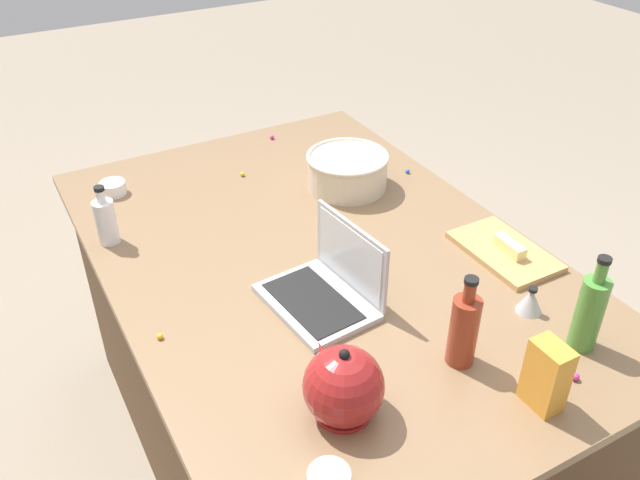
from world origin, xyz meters
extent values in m
plane|color=gray|center=(0.00, 0.00, 0.00)|extent=(12.00, 12.00, 0.00)
cube|color=#4C331E|center=(0.00, 0.00, 0.43)|extent=(1.73, 1.16, 0.87)
cube|color=#846647|center=(0.00, 0.00, 0.89)|extent=(1.79, 1.22, 0.03)
cube|color=#B7B7BC|center=(-0.20, 0.13, 0.91)|extent=(0.33, 0.25, 0.02)
cube|color=black|center=(-0.20, 0.14, 0.92)|extent=(0.29, 0.18, 0.00)
cube|color=#B7B7BC|center=(-0.19, 0.01, 1.02)|extent=(0.30, 0.04, 0.20)
cube|color=silver|center=(-0.19, 0.02, 1.02)|extent=(0.27, 0.03, 0.18)
cylinder|color=beige|center=(0.31, -0.28, 0.96)|extent=(0.27, 0.27, 0.12)
cylinder|color=black|center=(0.31, -0.28, 0.96)|extent=(0.22, 0.22, 0.10)
torus|color=beige|center=(0.31, -0.28, 1.02)|extent=(0.29, 0.29, 0.02)
cylinder|color=maroon|center=(-0.56, -0.08, 0.99)|extent=(0.07, 0.07, 0.18)
cylinder|color=maroon|center=(-0.56, -0.08, 1.11)|extent=(0.03, 0.03, 0.05)
cylinder|color=black|center=(-0.56, -0.08, 1.14)|extent=(0.03, 0.03, 0.01)
cylinder|color=#4C8C38|center=(-0.66, -0.38, 1.00)|extent=(0.07, 0.07, 0.20)
cylinder|color=#4C8C38|center=(-0.66, -0.38, 1.13)|extent=(0.03, 0.03, 0.06)
cylinder|color=black|center=(-0.66, -0.38, 1.16)|extent=(0.03, 0.03, 0.01)
cylinder|color=white|center=(0.37, 0.53, 0.97)|extent=(0.06, 0.06, 0.14)
cylinder|color=white|center=(0.37, 0.53, 1.06)|extent=(0.03, 0.03, 0.04)
cylinder|color=black|center=(0.37, 0.53, 1.09)|extent=(0.03, 0.03, 0.01)
cylinder|color=maroon|center=(-0.56, 0.25, 0.91)|extent=(0.13, 0.13, 0.01)
sphere|color=maroon|center=(-0.56, 0.25, 0.98)|extent=(0.18, 0.18, 0.18)
cone|color=maroon|center=(-0.47, 0.25, 1.00)|extent=(0.08, 0.03, 0.07)
sphere|color=black|center=(-0.56, 0.25, 1.07)|extent=(0.02, 0.02, 0.02)
cube|color=tan|center=(-0.27, -0.48, 0.91)|extent=(0.32, 0.20, 0.02)
cube|color=#F4E58C|center=(-0.28, -0.48, 0.94)|extent=(0.11, 0.04, 0.04)
cylinder|color=white|center=(0.66, 0.45, 0.92)|extent=(0.09, 0.09, 0.04)
cone|color=#B2B2B7|center=(-0.50, -0.36, 0.94)|extent=(0.07, 0.07, 0.07)
cylinder|color=black|center=(-0.50, -0.36, 0.97)|extent=(0.02, 0.02, 0.01)
cube|color=gold|center=(-0.75, -0.15, 0.99)|extent=(0.09, 0.06, 0.17)
sphere|color=#CC3399|center=(0.79, -0.22, 0.91)|extent=(0.02, 0.02, 0.02)
sphere|color=yellow|center=(0.56, 0.01, 0.91)|extent=(0.02, 0.02, 0.02)
sphere|color=blue|center=(0.29, -0.52, 0.91)|extent=(0.02, 0.02, 0.02)
sphere|color=yellow|center=(-0.13, 0.53, 0.91)|extent=(0.02, 0.02, 0.02)
sphere|color=#CC3399|center=(-0.74, -0.27, 0.91)|extent=(0.02, 0.02, 0.02)
camera|label=1|loc=(-1.42, 0.79, 2.04)|focal=37.31mm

